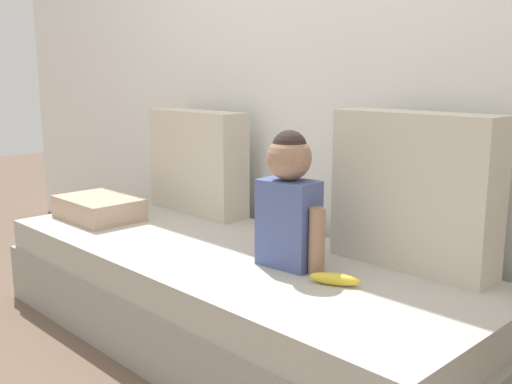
{
  "coord_description": "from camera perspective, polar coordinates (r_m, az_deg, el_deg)",
  "views": [
    {
      "loc": [
        1.68,
        -1.5,
        1.06
      ],
      "look_at": [
        0.15,
        0.0,
        0.63
      ],
      "focal_mm": 42.21,
      "sensor_mm": 36.0,
      "label": 1
    }
  ],
  "objects": [
    {
      "name": "toddler",
      "position": [
        2.1,
        3.13,
        -0.67
      ],
      "size": [
        0.32,
        0.16,
        0.49
      ],
      "color": "#4C5B93",
      "rests_on": "couch"
    },
    {
      "name": "ground_plane",
      "position": [
        2.49,
        -2.4,
        -13.91
      ],
      "size": [
        12.0,
        12.0,
        0.0
      ],
      "primitive_type": "plane",
      "color": "brown"
    },
    {
      "name": "back_wall",
      "position": [
        2.66,
        6.65,
        16.05
      ],
      "size": [
        5.37,
        0.1,
        2.57
      ],
      "primitive_type": "cube",
      "color": "white",
      "rests_on": "ground"
    },
    {
      "name": "throw_pillow_right",
      "position": [
        2.16,
        14.71,
        0.08
      ],
      "size": [
        0.6,
        0.16,
        0.55
      ],
      "primitive_type": "cube",
      "color": "beige",
      "rests_on": "couch"
    },
    {
      "name": "throw_pillow_left",
      "position": [
        2.95,
        -5.56,
        2.86
      ],
      "size": [
        0.57,
        0.16,
        0.49
      ],
      "primitive_type": "cube",
      "color": "beige",
      "rests_on": "couch"
    },
    {
      "name": "folded_blanket",
      "position": [
        2.92,
        -14.67,
        -1.47
      ],
      "size": [
        0.4,
        0.28,
        0.1
      ],
      "primitive_type": "cube",
      "color": "tan",
      "rests_on": "couch"
    },
    {
      "name": "banana",
      "position": [
        1.99,
        7.46,
        -8.18
      ],
      "size": [
        0.17,
        0.11,
        0.04
      ],
      "primitive_type": "ellipsoid",
      "rotation": [
        0.0,
        0.0,
        0.44
      ],
      "color": "yellow",
      "rests_on": "couch"
    },
    {
      "name": "couch",
      "position": [
        2.42,
        -2.44,
        -9.87
      ],
      "size": [
        2.17,
        0.85,
        0.38
      ],
      "color": "#9C978F",
      "rests_on": "ground"
    }
  ]
}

